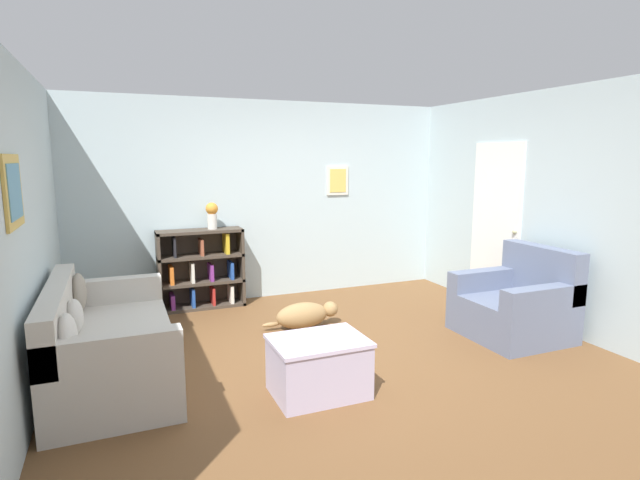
# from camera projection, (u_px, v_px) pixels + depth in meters

# --- Properties ---
(ground_plane) EXTENTS (14.00, 14.00, 0.00)m
(ground_plane) POSITION_uv_depth(u_px,v_px,m) (336.00, 354.00, 4.80)
(ground_plane) COLOR brown
(wall_back) EXTENTS (5.60, 0.13, 2.60)m
(wall_back) POSITION_uv_depth(u_px,v_px,m) (267.00, 200.00, 6.64)
(wall_back) COLOR silver
(wall_back) RESTS_ON ground_plane
(wall_left) EXTENTS (0.13, 5.00, 2.60)m
(wall_left) POSITION_uv_depth(u_px,v_px,m) (18.00, 236.00, 3.63)
(wall_left) COLOR silver
(wall_left) RESTS_ON ground_plane
(wall_right) EXTENTS (0.16, 5.00, 2.60)m
(wall_right) POSITION_uv_depth(u_px,v_px,m) (544.00, 210.00, 5.56)
(wall_right) COLOR silver
(wall_right) RESTS_ON ground_plane
(couch) EXTENTS (0.94, 1.86, 0.86)m
(couch) POSITION_uv_depth(u_px,v_px,m) (105.00, 346.00, 4.15)
(couch) COLOR beige
(couch) RESTS_ON ground_plane
(bookshelf) EXTENTS (1.04, 0.32, 0.99)m
(bookshelf) POSITION_uv_depth(u_px,v_px,m) (201.00, 270.00, 6.24)
(bookshelf) COLOR #42382D
(bookshelf) RESTS_ON ground_plane
(recliner_chair) EXTENTS (0.94, 0.99, 0.94)m
(recliner_chair) POSITION_uv_depth(u_px,v_px,m) (517.00, 305.00, 5.25)
(recliner_chair) COLOR slate
(recliner_chair) RESTS_ON ground_plane
(coffee_table) EXTENTS (0.74, 0.56, 0.46)m
(coffee_table) POSITION_uv_depth(u_px,v_px,m) (318.00, 365.00, 3.95)
(coffee_table) COLOR #BCB2D1
(coffee_table) RESTS_ON ground_plane
(dog) EXTENTS (0.87, 0.26, 0.29)m
(dog) POSITION_uv_depth(u_px,v_px,m) (305.00, 315.00, 5.51)
(dog) COLOR #9E7A4C
(dog) RESTS_ON ground_plane
(vase) EXTENTS (0.15, 0.15, 0.33)m
(vase) POSITION_uv_depth(u_px,v_px,m) (212.00, 214.00, 6.16)
(vase) COLOR silver
(vase) RESTS_ON bookshelf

